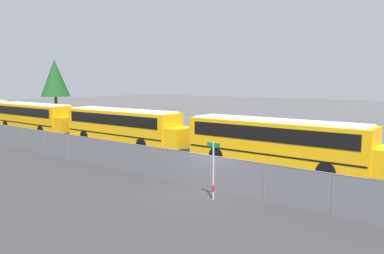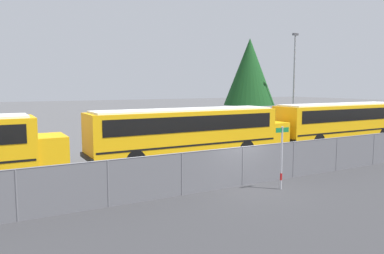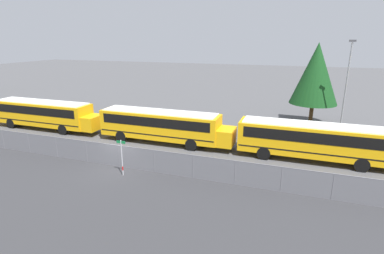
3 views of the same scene
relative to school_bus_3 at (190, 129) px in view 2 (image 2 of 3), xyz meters
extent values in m
plane|color=#4C4C4F|center=(-0.80, -6.21, -1.84)|extent=(200.00, 200.00, 0.00)
cube|color=#333335|center=(-0.80, -12.21, -1.84)|extent=(142.32, 12.00, 0.01)
cube|color=#9EA0A5|center=(-0.80, -6.21, -0.98)|extent=(108.32, 0.03, 1.73)
cube|color=slate|center=(-0.80, -6.22, -0.98)|extent=(108.32, 0.01, 1.73)
cylinder|color=slate|center=(-0.80, -6.21, -0.11)|extent=(108.32, 0.05, 0.05)
cylinder|color=slate|center=(-9.83, -6.21, -0.98)|extent=(0.07, 0.07, 1.73)
cylinder|color=slate|center=(-6.82, -6.21, -0.98)|extent=(0.07, 0.07, 1.73)
cylinder|color=slate|center=(-3.81, -6.21, -0.98)|extent=(0.07, 0.07, 1.73)
cylinder|color=slate|center=(-0.80, -6.21, -0.98)|extent=(0.07, 0.07, 1.73)
cylinder|color=slate|center=(2.21, -6.21, -0.98)|extent=(0.07, 0.07, 1.73)
cylinder|color=slate|center=(5.22, -6.21, -0.98)|extent=(0.07, 0.07, 1.73)
cylinder|color=slate|center=(8.23, -6.21, -0.98)|extent=(0.07, 0.07, 1.73)
cube|color=#EDA80F|center=(-7.84, -0.06, -0.57)|extent=(1.38, 2.25, 1.44)
cube|color=#EDA80F|center=(-0.28, 0.00, -0.09)|extent=(11.52, 2.44, 2.41)
cube|color=black|center=(-0.28, 0.00, 0.44)|extent=(10.60, 2.48, 0.87)
cube|color=black|center=(-0.28, 0.00, -0.77)|extent=(11.29, 2.47, 0.10)
cube|color=#EDA80F|center=(6.17, 0.00, -0.57)|extent=(1.38, 2.25, 1.44)
cube|color=black|center=(-6.09, 0.00, -1.15)|extent=(0.12, 2.44, 0.24)
cube|color=silver|center=(-0.28, 0.00, 1.16)|extent=(10.94, 2.20, 0.10)
cylinder|color=black|center=(3.29, 1.10, -1.30)|extent=(1.09, 0.28, 1.09)
cylinder|color=black|center=(3.29, -1.10, -1.30)|extent=(1.09, 0.28, 1.09)
cylinder|color=black|center=(-3.85, 1.10, -1.30)|extent=(1.09, 0.28, 1.09)
cylinder|color=black|center=(-3.85, -1.10, -1.30)|extent=(1.09, 0.28, 1.09)
cube|color=#EDA80F|center=(13.13, 0.02, -0.09)|extent=(11.52, 2.44, 2.41)
cube|color=black|center=(13.13, 0.02, 0.44)|extent=(10.60, 2.48, 0.87)
cube|color=black|center=(13.13, 0.02, -0.77)|extent=(11.29, 2.47, 0.10)
cube|color=black|center=(7.32, 0.02, -1.15)|extent=(0.12, 2.44, 0.24)
cube|color=silver|center=(13.13, 0.02, 1.16)|extent=(10.94, 2.20, 0.10)
cylinder|color=black|center=(16.70, 1.13, -1.30)|extent=(1.09, 0.28, 1.09)
cylinder|color=black|center=(16.70, -1.08, -1.30)|extent=(1.09, 0.28, 1.09)
cylinder|color=black|center=(9.56, 1.13, -1.30)|extent=(1.09, 0.28, 1.09)
cylinder|color=black|center=(9.56, -1.08, -1.30)|extent=(1.09, 0.28, 1.09)
cylinder|color=#B7B7BC|center=(0.29, -7.48, -0.49)|extent=(0.08, 0.08, 2.69)
cylinder|color=red|center=(0.29, -7.48, -1.29)|extent=(0.09, 0.09, 0.30)
cube|color=#147238|center=(0.29, -7.48, 0.70)|extent=(0.70, 0.02, 0.20)
cylinder|color=gray|center=(16.19, 8.19, 2.76)|extent=(0.16, 0.16, 9.20)
cube|color=#47474C|center=(16.19, 8.19, 7.50)|extent=(0.60, 0.24, 0.20)
cylinder|color=#51381E|center=(13.46, 11.75, -0.63)|extent=(0.44, 0.44, 2.42)
cone|color=#144219|center=(13.46, 11.75, 3.97)|extent=(5.22, 5.22, 6.78)
camera|label=1|loc=(9.71, -21.12, 3.54)|focal=35.00mm
camera|label=2|loc=(-10.59, -19.21, 2.55)|focal=35.00mm
camera|label=3|loc=(11.61, -24.55, 7.66)|focal=28.00mm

